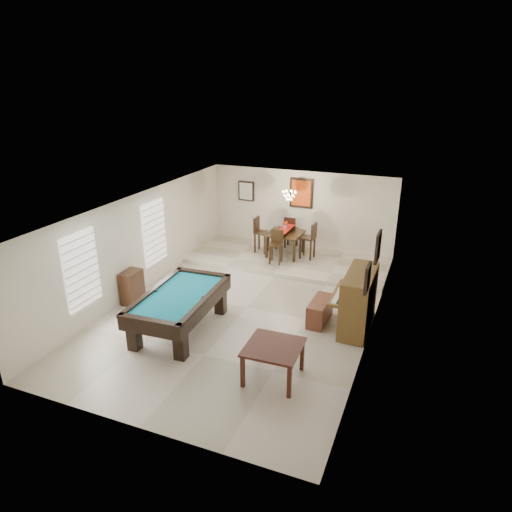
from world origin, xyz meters
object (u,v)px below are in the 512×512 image
Objects in this scene: square_table at (273,362)px; upright_piano at (351,299)px; pool_table at (180,312)px; dining_chair_west at (262,235)px; dining_chair_east at (308,241)px; flower_vase at (285,225)px; dining_chair_north at (291,232)px; dining_table at (285,242)px; dining_chair_south at (276,247)px; chandelier at (289,192)px; apothecary_chest at (132,287)px; piano_bench at (320,311)px.

upright_piano is at bearing 68.90° from square_table.
dining_chair_west reaches higher than pool_table.
dining_chair_east is at bearing 120.02° from upright_piano.
upright_piano reaches higher than dining_chair_east.
dining_chair_north is (-0.05, 0.77, -0.45)m from flower_vase.
dining_chair_west is 1.49m from dining_chair_east.
dining_chair_south reaches higher than dining_table.
dining_chair_north is 1.90m from chandelier.
pool_table is at bearing -21.36° from apothecary_chest.
upright_piano is at bearing 9.22° from apothecary_chest.
upright_piano reaches higher than dining_chair_south.
dining_chair_south is at bearing -93.02° from flower_vase.
apothecary_chest is 0.85× the size of dining_chair_south.
dining_chair_south is (0.74, 4.27, 0.19)m from pool_table.
square_table is 4.20× the size of flower_vase.
chandelier reaches higher than dining_chair_south.
piano_bench is (-0.69, -0.06, -0.40)m from upright_piano.
dining_chair_east reaches higher than piano_bench.
square_table is 0.90× the size of dining_chair_east.
dining_table is at bearing 106.50° from square_table.
dining_chair_west is at bearing 46.86° from dining_chair_north.
upright_piano reaches higher than apothecary_chest.
dining_chair_west reaches higher than dining_table.
apothecary_chest is at bearing 155.58° from pool_table.
apothecary_chest reaches higher than square_table.
apothecary_chest is at bearing -124.70° from chandelier.
flower_vase is at bearing 106.50° from square_table.
pool_table is at bearing -12.36° from dining_chair_east.
upright_piano is at bearing 123.29° from dining_chair_north.
square_table is 6.14m from chandelier.
upright_piano is at bearing -51.74° from dining_table.
dining_chair_west is at bearing 86.83° from pool_table.
square_table is 4.64m from apothecary_chest.
pool_table is at bearing -151.67° from piano_bench.
dining_chair_south is 1.04m from dining_chair_west.
piano_bench is at bearing 25.27° from pool_table.
dining_chair_west is at bearing 127.24° from dining_chair_south.
square_table is 6.03m from dining_chair_east.
piano_bench is 0.98× the size of dining_chair_south.
chandelier reaches higher than dining_chair_west.
square_table is 1.01× the size of dining_chair_south.
piano_bench is 4.50m from dining_chair_west.
dining_table is (-2.02, 3.50, 0.28)m from piano_bench.
dining_chair_west reaches higher than square_table.
dining_chair_south is at bearing -41.16° from dining_chair_east.
dining_chair_north is (0.73, 5.78, 0.21)m from pool_table.
square_table is at bearing -73.50° from dining_table.
piano_bench is 0.94× the size of dining_chair_north.
piano_bench is 4.06× the size of flower_vase.
chandelier is at bearing 119.77° from piano_bench.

